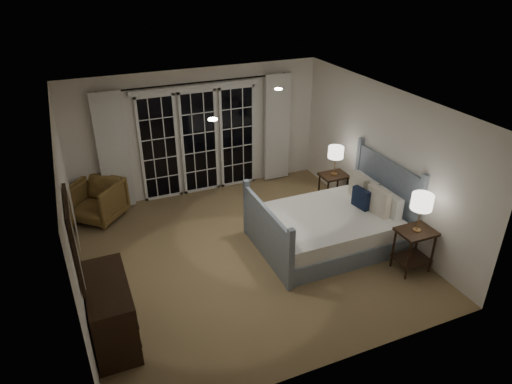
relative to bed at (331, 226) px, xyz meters
name	(u,v)px	position (x,y,z in m)	size (l,w,h in m)	color
floor	(247,253)	(-1.41, 0.25, -0.33)	(5.00, 5.00, 0.00)	olive
ceiling	(245,105)	(-1.41, 0.25, 2.17)	(5.00, 5.00, 0.00)	white
wall_left	(71,219)	(-3.91, 0.25, 0.92)	(0.02, 5.00, 2.50)	white
wall_right	(382,159)	(1.09, 0.25, 0.92)	(0.02, 5.00, 2.50)	white
wall_back	(198,132)	(-1.41, 2.75, 0.92)	(5.00, 0.02, 2.50)	white
wall_front	(334,282)	(-1.41, -2.25, 0.92)	(5.00, 0.02, 2.50)	white
french_doors	(199,141)	(-1.41, 2.71, 0.76)	(2.50, 0.04, 2.20)	black
curtain_rod	(197,83)	(-1.41, 2.65, 1.92)	(0.03, 0.03, 3.50)	black
curtain_left	(113,152)	(-3.06, 2.63, 0.82)	(0.55, 0.10, 2.25)	silver
curtain_right	(277,128)	(0.24, 2.63, 0.82)	(0.55, 0.10, 2.25)	silver
downlight_a	(278,89)	(-0.61, 0.85, 2.16)	(0.12, 0.12, 0.01)	white
downlight_b	(213,119)	(-2.01, -0.15, 2.16)	(0.12, 0.12, 0.01)	white
bed	(331,226)	(0.00, 0.00, 0.00)	(2.29, 1.65, 1.34)	gray
nightstand_left	(414,244)	(0.77, -1.12, 0.13)	(0.54, 0.43, 0.70)	black
nightstand_right	(333,185)	(0.73, 1.12, 0.10)	(0.50, 0.40, 0.65)	black
lamp_left	(422,202)	(0.77, -1.12, 0.85)	(0.31, 0.31, 0.60)	#AB7C44
lamp_right	(336,153)	(0.73, 1.12, 0.76)	(0.29, 0.29, 0.56)	#AB7C44
armchair	(97,201)	(-3.49, 2.35, 0.04)	(0.80, 0.83, 0.75)	brown
dresser	(111,311)	(-3.64, -0.79, 0.09)	(0.51, 1.20, 0.85)	black
mirror	(74,239)	(-3.88, -0.79, 1.22)	(0.05, 0.85, 1.00)	black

